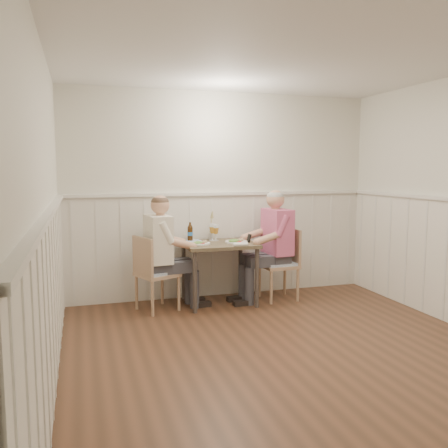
% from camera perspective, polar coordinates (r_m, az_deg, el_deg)
% --- Properties ---
extents(ground_plane, '(4.50, 4.50, 0.00)m').
position_cam_1_polar(ground_plane, '(4.31, 8.77, -15.74)').
color(ground_plane, '#4A2F1F').
extents(room_shell, '(4.04, 4.54, 2.60)m').
position_cam_1_polar(room_shell, '(3.99, 9.15, 4.85)').
color(room_shell, silver).
rests_on(room_shell, ground).
extents(wainscot, '(4.00, 4.49, 1.34)m').
position_cam_1_polar(wainscot, '(4.71, 5.27, -4.99)').
color(wainscot, silver).
rests_on(wainscot, ground).
extents(dining_table, '(0.85, 0.70, 0.75)m').
position_cam_1_polar(dining_table, '(5.74, -0.59, -3.31)').
color(dining_table, brown).
rests_on(dining_table, ground).
extents(chair_right, '(0.43, 0.43, 0.89)m').
position_cam_1_polar(chair_right, '(6.02, 7.06, -4.46)').
color(chair_right, tan).
rests_on(chair_right, ground).
extents(chair_left, '(0.54, 0.54, 0.87)m').
position_cam_1_polar(chair_left, '(5.52, -8.52, -5.58)').
color(chair_left, tan).
rests_on(chair_left, ground).
extents(man_in_pink, '(0.67, 0.46, 1.40)m').
position_cam_1_polar(man_in_pink, '(5.94, 6.01, -3.55)').
color(man_in_pink, '#3F3F47').
rests_on(man_in_pink, ground).
extents(diner_cream, '(0.66, 0.46, 1.36)m').
position_cam_1_polar(diner_cream, '(5.55, -7.47, -4.48)').
color(diner_cream, '#3F3F47').
rests_on(diner_cream, ground).
extents(plate_man, '(0.27, 0.27, 0.07)m').
position_cam_1_polar(plate_man, '(5.72, 1.43, -2.04)').
color(plate_man, white).
rests_on(plate_man, dining_table).
extents(plate_diner, '(0.24, 0.24, 0.06)m').
position_cam_1_polar(plate_diner, '(5.60, -2.94, -2.27)').
color(plate_diner, white).
rests_on(plate_diner, dining_table).
extents(beer_glass_a, '(0.08, 0.08, 0.19)m').
position_cam_1_polar(beer_glass_a, '(5.87, -0.99, -0.75)').
color(beer_glass_a, silver).
rests_on(beer_glass_a, dining_table).
extents(beer_glass_b, '(0.08, 0.08, 0.21)m').
position_cam_1_polar(beer_glass_b, '(5.88, -1.41, -0.66)').
color(beer_glass_b, silver).
rests_on(beer_glass_b, dining_table).
extents(beer_bottle, '(0.07, 0.07, 0.23)m').
position_cam_1_polar(beer_bottle, '(5.87, -4.10, -1.04)').
color(beer_bottle, black).
rests_on(beer_bottle, dining_table).
extents(rolled_napkin, '(0.18, 0.05, 0.04)m').
position_cam_1_polar(rolled_napkin, '(5.48, 2.00, -2.47)').
color(rolled_napkin, white).
rests_on(rolled_napkin, dining_table).
extents(grass_vase, '(0.04, 0.04, 0.38)m').
position_cam_1_polar(grass_vase, '(5.95, -1.67, -0.27)').
color(grass_vase, silver).
rests_on(grass_vase, dining_table).
extents(gingham_mat, '(0.33, 0.28, 0.01)m').
position_cam_1_polar(gingham_mat, '(5.81, -4.19, -2.11)').
color(gingham_mat, '#7090BC').
rests_on(gingham_mat, dining_table).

